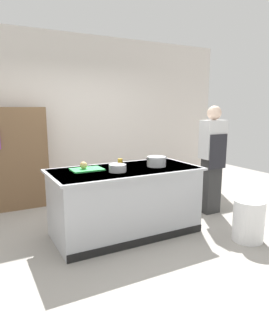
# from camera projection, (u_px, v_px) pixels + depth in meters

# --- Properties ---
(ground_plane) EXTENTS (10.00, 10.00, 0.00)m
(ground_plane) POSITION_uv_depth(u_px,v_px,m) (125.00, 233.00, 4.14)
(ground_plane) COLOR #9E9991
(back_wall) EXTENTS (6.40, 0.12, 3.00)m
(back_wall) POSITION_uv_depth(u_px,v_px,m) (75.00, 118.00, 5.66)
(back_wall) COLOR silver
(back_wall) RESTS_ON ground_plane
(counter_island) EXTENTS (1.98, 0.98, 0.90)m
(counter_island) POSITION_uv_depth(u_px,v_px,m) (125.00, 200.00, 4.05)
(counter_island) COLOR #B7BABF
(counter_island) RESTS_ON ground_plane
(cutting_board) EXTENTS (0.40, 0.28, 0.02)m
(cutting_board) POSITION_uv_depth(u_px,v_px,m) (87.00, 169.00, 3.87)
(cutting_board) COLOR green
(cutting_board) RESTS_ON counter_island
(onion) EXTENTS (0.09, 0.09, 0.09)m
(onion) POSITION_uv_depth(u_px,v_px,m) (84.00, 165.00, 3.85)
(onion) COLOR tan
(onion) RESTS_ON cutting_board
(stock_pot) EXTENTS (0.32, 0.26, 0.14)m
(stock_pot) POSITION_uv_depth(u_px,v_px,m) (156.00, 161.00, 4.11)
(stock_pot) COLOR #B7BABF
(stock_pot) RESTS_ON counter_island
(sauce_pan) EXTENTS (0.22, 0.15, 0.10)m
(sauce_pan) POSITION_uv_depth(u_px,v_px,m) (159.00, 159.00, 4.39)
(sauce_pan) COLOR #99999E
(sauce_pan) RESTS_ON counter_island
(mixing_bowl) EXTENTS (0.22, 0.22, 0.09)m
(mixing_bowl) POSITION_uv_depth(u_px,v_px,m) (118.00, 168.00, 3.77)
(mixing_bowl) COLOR #B7BABF
(mixing_bowl) RESTS_ON counter_island
(juice_cup) EXTENTS (0.07, 0.07, 0.10)m
(juice_cup) POSITION_uv_depth(u_px,v_px,m) (120.00, 162.00, 4.14)
(juice_cup) COLOR yellow
(juice_cup) RESTS_ON counter_island
(trash_bin) EXTENTS (0.39, 0.39, 0.54)m
(trash_bin) POSITION_uv_depth(u_px,v_px,m) (248.00, 221.00, 3.86)
(trash_bin) COLOR white
(trash_bin) RESTS_ON ground_plane
(person_chef) EXTENTS (0.38, 0.25, 1.72)m
(person_chef) POSITION_uv_depth(u_px,v_px,m) (212.00, 157.00, 4.78)
(person_chef) COLOR #2F2F2F
(person_chef) RESTS_ON ground_plane
(bookshelf) EXTENTS (1.10, 0.31, 1.70)m
(bookshelf) POSITION_uv_depth(u_px,v_px,m) (13.00, 159.00, 4.98)
(bookshelf) COLOR brown
(bookshelf) RESTS_ON ground_plane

